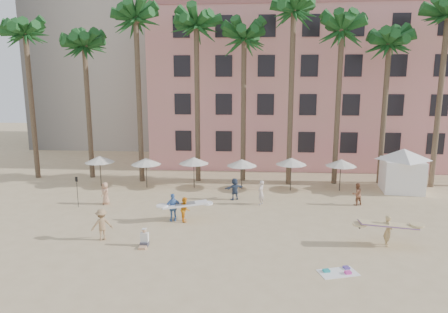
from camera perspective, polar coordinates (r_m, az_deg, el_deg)
ground at (r=21.51m, az=4.09°, el=-13.71°), size 120.00×120.00×0.00m
pink_hotel at (r=46.08m, az=13.36°, el=9.49°), size 35.00×14.00×16.00m
palm_row at (r=34.77m, az=5.48°, el=17.53°), size 44.40×5.40×16.30m
umbrella_row at (r=32.87m, az=-0.92°, el=-0.68°), size 22.50×2.70×2.73m
cabana at (r=35.30m, az=24.15°, el=-1.27°), size 4.97×4.97×3.50m
beach_towel at (r=20.35m, az=16.07°, el=-15.54°), size 2.01×1.48×0.14m
carrier_yellow at (r=23.79m, az=22.40°, el=-9.51°), size 3.13×0.89×1.73m
carrier_white at (r=25.84m, az=-5.60°, el=-7.35°), size 2.98×1.47×1.59m
beachgoers at (r=27.22m, az=-3.24°, el=-6.36°), size 19.16×9.42×1.83m
paddle at (r=30.13m, az=-20.25°, el=-4.25°), size 0.18×0.04×2.23m
seated_man at (r=22.66m, az=-11.32°, el=-11.64°), size 0.43×0.76×0.98m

